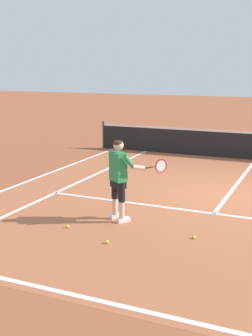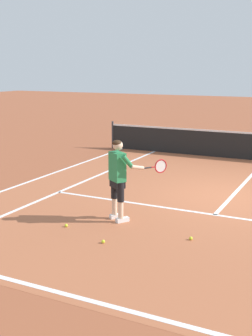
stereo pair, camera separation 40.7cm
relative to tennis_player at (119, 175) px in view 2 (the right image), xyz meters
name	(u,v)px [view 2 (the right image)]	position (x,y,z in m)	size (l,w,h in m)	color
ground_plane	(232,197)	(1.73, 2.80, -0.99)	(80.00, 80.00, 0.00)	#9E5133
court_inner_surface	(226,203)	(1.73, 2.24, -0.99)	(10.98, 11.17, 0.00)	#B2603D
line_baseline	(126,310)	(1.73, -3.14, -0.99)	(10.98, 0.10, 0.01)	white
line_service	(215,215)	(1.73, 1.23, -0.99)	(8.23, 0.10, 0.01)	white
line_centre_service	(245,182)	(1.73, 4.43, -0.99)	(0.10, 6.40, 0.01)	white
line_singles_left	(80,183)	(-2.39, 2.24, -0.99)	(0.10, 10.77, 0.01)	white
line_doubles_left	(40,178)	(-3.76, 2.24, -0.99)	(0.10, 10.77, 0.01)	white
tennis_player	(119,175)	(0.00, 0.00, 0.00)	(1.09, 0.86, 1.71)	white
tennis_ball_near_feet	(103,242)	(0.32, -1.26, -0.96)	(0.07, 0.07, 0.07)	#CCE02D
tennis_ball_by_baseline	(191,238)	(1.71, -0.39, -0.96)	(0.07, 0.07, 0.07)	#CCE02D
tennis_ball_mid_court	(66,225)	(-0.76, -0.85, -0.96)	(0.07, 0.07, 0.07)	#CCE02D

